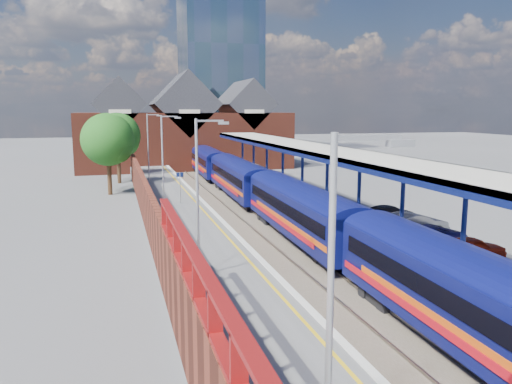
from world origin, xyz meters
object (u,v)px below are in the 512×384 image
train (265,189)px  parked_car_red (471,248)px  lamp_post_a (337,309)px  lamp_post_c (164,156)px  platform_sign (180,182)px  parked_car_dark (389,214)px  parked_car_silver (413,225)px  parked_car_blue (433,235)px  lamp_post_d (149,143)px  lamp_post_b (200,188)px

train → parked_car_red: (5.35, -17.58, -0.51)m
parked_car_red → lamp_post_a: bearing=129.4°
lamp_post_c → platform_sign: (1.36, 2.00, -2.30)m
lamp_post_c → parked_car_dark: lamp_post_c is taller
parked_car_dark → parked_car_silver: bearing=158.2°
parked_car_silver → parked_car_red: bearing=171.9°
lamp_post_a → parked_car_blue: bearing=49.9°
parked_car_silver → parked_car_dark: (0.48, 3.50, -0.11)m
parked_car_silver → lamp_post_c: bearing=37.9°
train → parked_car_red: 18.38m
lamp_post_d → parked_car_dark: size_ratio=1.68×
lamp_post_c → lamp_post_d: 16.00m
lamp_post_b → parked_car_red: (13.21, -1.36, -3.38)m
lamp_post_b → lamp_post_d: size_ratio=1.00×
lamp_post_a → parked_car_red: size_ratio=1.94×
platform_sign → parked_car_dark: (12.27, -10.91, -1.09)m
lamp_post_c → parked_car_silver: size_ratio=1.61×
lamp_post_b → platform_sign: (1.36, 18.00, -2.30)m
parked_car_red → parked_car_silver: size_ratio=0.83×
parked_car_red → lamp_post_b: bearing=79.7°
platform_sign → parked_car_red: platform_sign is taller
lamp_post_b → lamp_post_c: (0.00, 16.00, 0.00)m
lamp_post_a → lamp_post_c: 30.00m
parked_car_red → parked_car_silver: (-0.06, 4.95, 0.10)m
lamp_post_b → lamp_post_d: 32.00m
lamp_post_a → parked_car_dark: lamp_post_a is taller
lamp_post_d → parked_car_silver: (13.15, -28.41, -3.28)m
train → lamp_post_a: size_ratio=9.42×
parked_car_silver → lamp_post_a: bearing=134.5°
parked_car_blue → platform_sign: bearing=22.4°
parked_car_dark → parked_car_blue: size_ratio=0.99×
train → parked_car_dark: bearing=-57.6°
platform_sign → train: bearing=-15.4°
parked_car_blue → lamp_post_a: bearing=126.8°
parked_car_blue → parked_car_silver: bearing=-14.6°
lamp_post_a → lamp_post_c: bearing=90.0°
parked_car_silver → parked_car_blue: 2.05m
lamp_post_c → lamp_post_d: bearing=90.0°
train → lamp_post_b: bearing=-115.8°
parked_car_red → lamp_post_d: bearing=17.2°
lamp_post_d → parked_car_red: 36.04m
lamp_post_a → parked_car_dark: bearing=57.1°
lamp_post_b → parked_car_red: lamp_post_b is taller
train → parked_car_red: size_ratio=18.31×
lamp_post_d → parked_car_red: lamp_post_d is taller
lamp_post_a → platform_sign: bearing=87.6°
lamp_post_a → parked_car_silver: 22.21m
train → lamp_post_b: (-7.86, -16.22, 2.87)m
lamp_post_d → parked_car_red: bearing=-68.4°
lamp_post_c → lamp_post_d: size_ratio=1.00×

